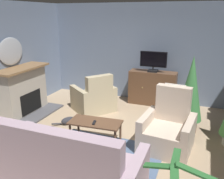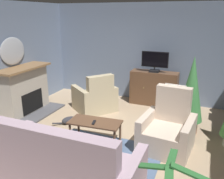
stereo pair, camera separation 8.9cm
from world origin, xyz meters
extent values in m
cube|color=tan|center=(0.00, 0.00, -0.02)|extent=(6.45, 6.37, 0.04)
cube|color=slate|center=(0.00, 2.94, 1.37)|extent=(6.45, 0.10, 2.74)
cube|color=slate|center=(-0.03, -0.57, 0.01)|extent=(2.05, 1.91, 0.01)
cube|color=#4C4C51|center=(-2.25, 0.76, 0.02)|extent=(0.50, 1.51, 0.04)
cube|color=#ADA393|center=(-2.68, 0.76, 0.57)|extent=(0.45, 1.31, 1.14)
cube|color=black|center=(-2.49, 0.76, 0.32)|extent=(0.10, 0.73, 0.52)
cube|color=olive|center=(-2.64, 0.76, 1.17)|extent=(0.57, 1.47, 0.05)
ellipsoid|color=#B2B7BF|center=(-2.90, 0.76, 1.57)|extent=(0.06, 0.79, 0.67)
cube|color=#402A1C|center=(0.22, 2.59, 0.03)|extent=(1.22, 0.36, 0.06)
cube|color=brown|center=(0.22, 2.59, 0.47)|extent=(1.28, 0.42, 0.94)
sphere|color=tan|center=(-0.01, 2.36, 0.51)|extent=(0.03, 0.03, 0.03)
sphere|color=tan|center=(0.45, 2.36, 0.51)|extent=(0.03, 0.03, 0.03)
cube|color=black|center=(0.22, 2.54, 0.97)|extent=(0.26, 0.20, 0.06)
cylinder|color=black|center=(0.22, 2.54, 1.04)|extent=(0.04, 0.04, 0.08)
cube|color=black|center=(0.22, 2.54, 1.28)|extent=(0.71, 0.05, 0.41)
cube|color=black|center=(0.22, 2.51, 1.28)|extent=(0.67, 0.01, 0.37)
cube|color=brown|center=(-0.35, 0.07, 0.43)|extent=(1.04, 0.54, 0.03)
cylinder|color=brown|center=(0.09, 0.28, 0.21)|extent=(0.04, 0.04, 0.42)
cylinder|color=brown|center=(-0.82, 0.22, 0.21)|extent=(0.04, 0.04, 0.42)
cylinder|color=brown|center=(0.12, -0.09, 0.21)|extent=(0.04, 0.04, 0.42)
cylinder|color=brown|center=(-0.79, -0.15, 0.21)|extent=(0.04, 0.04, 0.42)
cube|color=black|center=(-0.34, 0.00, 0.46)|extent=(0.09, 0.18, 0.02)
cube|color=#AD93A3|center=(-0.18, -1.22, 0.23)|extent=(1.87, 0.89, 0.46)
cube|color=#AD93A3|center=(-0.18, -1.56, 0.76)|extent=(1.87, 0.20, 0.62)
cube|color=#AD93A3|center=(-1.19, -1.22, 0.34)|extent=(0.15, 0.89, 0.68)
cube|color=#B2A899|center=(-0.29, -1.35, 0.58)|extent=(0.37, 0.15, 0.36)
cube|color=#C6B29E|center=(0.98, 0.34, 0.22)|extent=(0.74, 0.96, 0.44)
cube|color=#C6B29E|center=(1.02, 0.70, 0.79)|extent=(0.67, 0.24, 0.70)
cube|color=#C6B29E|center=(1.37, 0.30, 0.32)|extent=(0.22, 0.91, 0.64)
cube|color=#C6B29E|center=(0.60, 0.37, 0.32)|extent=(0.22, 0.91, 0.64)
cube|color=white|center=(1.03, 0.77, 1.04)|extent=(0.40, 0.06, 0.24)
cube|color=tan|center=(-1.12, 1.59, 0.22)|extent=(1.11, 1.08, 0.45)
cube|color=tan|center=(-0.84, 1.38, 0.73)|extent=(0.56, 0.65, 0.56)
cube|color=tan|center=(-1.37, 1.27, 0.32)|extent=(0.78, 0.64, 0.65)
cube|color=tan|center=(-0.87, 1.91, 0.32)|extent=(0.78, 0.64, 0.65)
cube|color=#2D6B33|center=(1.60, -1.70, 1.00)|extent=(0.52, 0.11, 0.17)
cube|color=#2D6B33|center=(1.32, -1.48, 1.00)|extent=(0.10, 0.47, 0.10)
cube|color=#2D6B33|center=(1.18, -1.71, 1.00)|extent=(0.31, 0.11, 0.09)
cylinder|color=#99664C|center=(1.30, 1.21, 0.15)|extent=(0.39, 0.39, 0.29)
cone|color=#3D7F42|center=(1.30, 1.21, 0.97)|extent=(0.54, 0.54, 1.36)
ellipsoid|color=#2D2D33|center=(-1.28, 0.58, 0.09)|extent=(0.36, 0.38, 0.17)
sphere|color=#2D2D33|center=(-1.14, 0.75, 0.11)|extent=(0.13, 0.13, 0.13)
cone|color=#2D2D33|center=(-1.16, 0.77, 0.17)|extent=(0.04, 0.04, 0.04)
cone|color=#2D2D33|center=(-1.11, 0.72, 0.17)|extent=(0.04, 0.04, 0.04)
cylinder|color=#2D2D33|center=(-1.48, 0.40, 0.05)|extent=(0.17, 0.19, 0.07)
camera|label=1|loc=(1.49, -3.78, 2.44)|focal=38.64mm
camera|label=2|loc=(1.57, -3.75, 2.44)|focal=38.64mm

